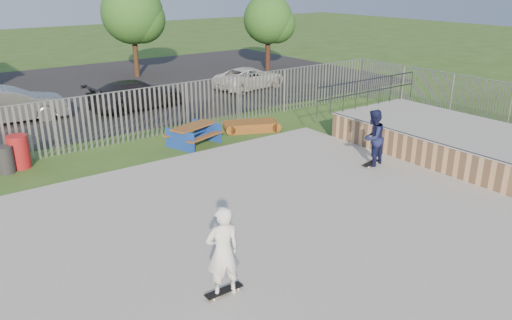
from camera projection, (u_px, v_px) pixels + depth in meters
ground at (239, 243)px, 11.93m from camera, size 120.00×120.00×0.00m
concrete_slab at (239, 240)px, 11.91m from camera, size 15.00×12.00×0.15m
quarter_pipe at (441, 139)px, 17.81m from camera, size 5.50×7.05×2.19m
fence at (182, 146)px, 15.61m from camera, size 26.04×16.02×2.00m
picnic_table at (194, 135)px, 18.79m from camera, size 2.18×1.97×0.77m
funbox at (252, 126)px, 20.62m from camera, size 2.14×1.65×0.38m
trash_bin_red at (19, 152)px, 16.49m from camera, size 0.67×0.67×1.11m
trash_bin_grey at (5, 160)px, 16.09m from camera, size 0.53×0.53×0.89m
parking_lot at (35, 98)px, 26.29m from camera, size 40.00×18.00×0.02m
car_silver at (9, 105)px, 21.46m from camera, size 4.85×2.02×1.56m
car_dark at (136, 94)px, 23.85m from camera, size 4.87×2.31×1.37m
car_white at (250, 78)px, 28.15m from camera, size 4.62×2.62×1.22m
tree_mid at (132, 13)px, 30.47m from camera, size 3.77×3.77×5.81m
tree_right at (268, 19)px, 32.89m from camera, size 3.25×3.25×5.01m
skateboard_a at (371, 164)px, 16.48m from camera, size 0.82×0.37×0.08m
skateboard_b at (224, 292)px, 9.77m from camera, size 0.80×0.20×0.08m
skater_navy at (373, 138)px, 16.17m from camera, size 1.04×0.89×1.87m
skater_white at (223, 252)px, 9.47m from camera, size 0.75×0.56×1.87m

